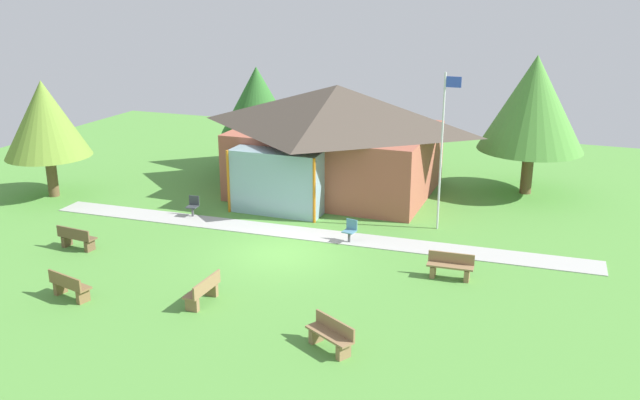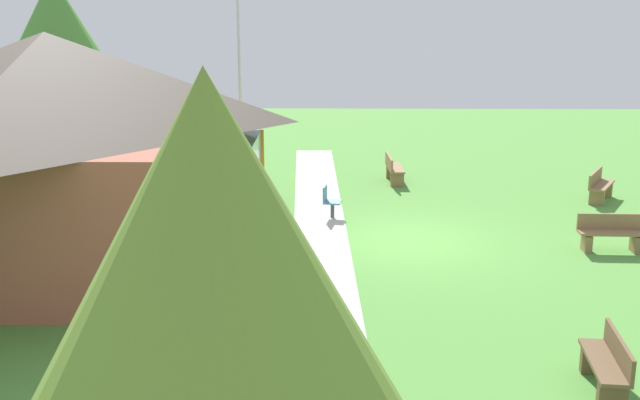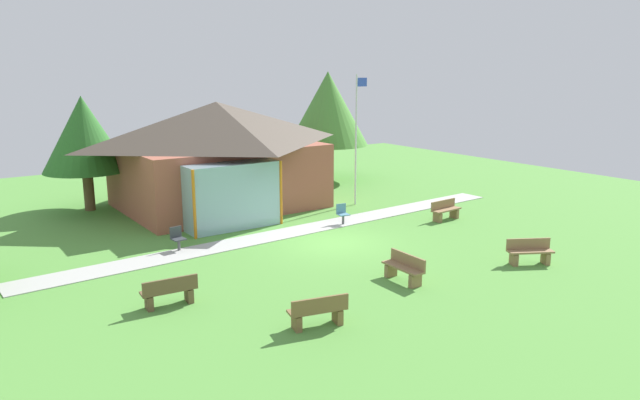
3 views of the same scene
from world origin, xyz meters
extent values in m
plane|color=#54933D|center=(0.00, 0.00, 0.00)|extent=(44.00, 44.00, 0.00)
cube|color=#A35642|center=(-0.77, 7.93, 1.48)|extent=(8.53, 6.72, 2.97)
pyramid|color=#4C4238|center=(-0.77, 7.93, 3.93)|extent=(9.53, 7.72, 1.93)
cube|color=#8CB2BF|center=(-2.05, 3.97, 1.34)|extent=(3.84, 1.20, 2.67)
cylinder|color=orange|center=(-3.97, 3.37, 1.34)|extent=(0.12, 0.12, 2.67)
cylinder|color=orange|center=(-0.13, 3.37, 1.34)|extent=(0.12, 0.12, 2.67)
cube|color=#ADADA8|center=(0.00, 2.00, 0.01)|extent=(21.75, 2.19, 0.03)
cylinder|color=silver|center=(4.66, 4.40, 3.06)|extent=(0.08, 0.08, 6.12)
cube|color=blue|center=(4.96, 4.40, 5.77)|extent=(0.60, 0.02, 0.40)
cube|color=brown|center=(-7.18, -2.28, 0.45)|extent=(1.53, 0.57, 0.06)
cube|color=brown|center=(-7.72, -2.24, 0.20)|extent=(0.19, 0.41, 0.39)
cube|color=brown|center=(-6.63, -2.33, 0.20)|extent=(0.19, 0.41, 0.39)
cube|color=brown|center=(-7.19, -2.47, 0.66)|extent=(1.50, 0.19, 0.36)
cube|color=brown|center=(-4.64, -5.70, 0.45)|extent=(1.56, 0.78, 0.06)
cube|color=brown|center=(-5.17, -5.57, 0.20)|extent=(0.25, 0.43, 0.39)
cube|color=brown|center=(-4.10, -5.83, 0.20)|extent=(0.25, 0.43, 0.39)
cube|color=brown|center=(-4.68, -5.89, 0.66)|extent=(1.47, 0.41, 0.36)
cube|color=olive|center=(5.99, -0.19, 0.45)|extent=(1.52, 0.52, 0.06)
cube|color=olive|center=(6.54, -0.16, 0.20)|extent=(0.18, 0.41, 0.39)
cube|color=olive|center=(5.44, -0.22, 0.20)|extent=(0.18, 0.41, 0.39)
cube|color=olive|center=(5.98, 0.00, 0.66)|extent=(1.50, 0.14, 0.36)
cube|color=olive|center=(3.85, -5.86, 0.45)|extent=(1.52, 1.12, 0.06)
cube|color=olive|center=(4.33, -6.13, 0.20)|extent=(0.34, 0.43, 0.39)
cube|color=olive|center=(3.37, -5.59, 0.20)|extent=(0.34, 0.43, 0.39)
cube|color=olive|center=(3.94, -5.69, 0.66)|extent=(1.34, 0.79, 0.36)
cube|color=olive|center=(-0.70, -4.61, 0.45)|extent=(0.48, 1.51, 0.06)
cube|color=olive|center=(-0.71, -5.16, 0.20)|extent=(0.40, 0.17, 0.39)
cube|color=olive|center=(-0.68, -4.06, 0.20)|extent=(0.40, 0.17, 0.39)
cube|color=olive|center=(-0.51, -4.61, 0.66)|extent=(0.10, 1.50, 0.36)
cube|color=#33383D|center=(-5.08, 2.25, 0.44)|extent=(0.48, 0.48, 0.04)
cube|color=#33383D|center=(-5.10, 2.44, 0.66)|extent=(0.44, 0.08, 0.40)
cylinder|color=#4C4C51|center=(-5.08, 2.25, 0.21)|extent=(0.10, 0.10, 0.42)
cylinder|color=#4C4C51|center=(-5.08, 2.25, 0.01)|extent=(0.36, 0.36, 0.02)
cube|color=teal|center=(1.89, 1.74, 0.44)|extent=(0.51, 0.51, 0.04)
cube|color=teal|center=(1.92, 1.93, 0.66)|extent=(0.44, 0.11, 0.40)
cylinder|color=#4C4C51|center=(1.89, 1.74, 0.21)|extent=(0.10, 0.10, 0.42)
cylinder|color=#4C4C51|center=(1.89, 1.74, 0.01)|extent=(0.36, 0.36, 0.02)
cylinder|color=brown|center=(-6.04, 10.57, 0.91)|extent=(0.47, 0.47, 1.82)
cone|color=#2D6B28|center=(-6.04, 10.57, 3.51)|extent=(3.76, 3.76, 3.38)
cylinder|color=brown|center=(7.51, 10.57, 1.02)|extent=(0.51, 0.51, 2.05)
cone|color=#4C8C38|center=(7.51, 10.57, 4.16)|extent=(4.69, 4.69, 4.22)
camera|label=1|loc=(9.24, -20.94, 9.29)|focal=38.42mm
camera|label=2|loc=(-17.76, 1.70, 5.70)|focal=44.00mm
camera|label=3|loc=(-12.36, -16.74, 6.26)|focal=32.47mm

